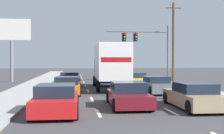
% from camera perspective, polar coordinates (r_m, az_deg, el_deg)
% --- Properties ---
extents(ground_plane, '(140.00, 140.00, 0.00)m').
position_cam_1_polar(ground_plane, '(32.10, -2.46, -3.10)').
color(ground_plane, '#3D3D3F').
extents(sidewalk_right, '(2.73, 80.00, 0.14)m').
position_cam_1_polar(sidewalk_right, '(28.58, 11.80, -3.49)').
color(sidewalk_right, '#9E9E99').
rests_on(sidewalk_right, ground_plane).
extents(sidewalk_left, '(2.73, 80.00, 0.14)m').
position_cam_1_polar(sidewalk_left, '(27.25, -15.53, -3.73)').
color(sidewalk_left, '#9E9E99').
rests_on(sidewalk_left, ground_plane).
extents(lane_markings, '(3.54, 52.00, 0.01)m').
position_cam_1_polar(lane_markings, '(28.30, -1.78, -3.65)').
color(lane_markings, silver).
rests_on(lane_markings, ground_plane).
extents(car_green, '(2.09, 4.37, 1.32)m').
position_cam_1_polar(car_green, '(27.83, -8.29, -2.52)').
color(car_green, '#196B38').
rests_on(car_green, ground_plane).
extents(car_orange, '(2.06, 4.63, 1.26)m').
position_cam_1_polar(car_orange, '(21.21, -8.78, -3.73)').
color(car_orange, orange).
rests_on(car_orange, ground_plane).
extents(car_red, '(2.06, 4.50, 1.32)m').
position_cam_1_polar(car_red, '(13.42, -10.88, -6.36)').
color(car_red, red).
rests_on(car_red, ground_plane).
extents(box_truck, '(2.76, 8.76, 3.70)m').
position_cam_1_polar(box_truck, '(24.31, -0.35, 0.55)').
color(box_truck, white).
rests_on(box_truck, ground_plane).
extents(car_maroon, '(2.07, 4.43, 1.28)m').
position_cam_1_polar(car_maroon, '(15.22, 3.18, -5.59)').
color(car_maroon, maroon).
rests_on(car_maroon, ground_plane).
extents(car_yellow, '(2.09, 4.56, 1.26)m').
position_cam_1_polar(car_yellow, '(29.01, 4.67, -2.39)').
color(car_yellow, yellow).
rests_on(car_yellow, ground_plane).
extents(car_gray, '(1.90, 4.61, 1.26)m').
position_cam_1_polar(car_gray, '(21.99, 8.61, -3.53)').
color(car_gray, slate).
rests_on(car_gray, ground_plane).
extents(car_tan, '(2.05, 4.68, 1.28)m').
position_cam_1_polar(car_tan, '(15.22, 15.70, -5.57)').
color(car_tan, tan).
rests_on(car_tan, ground_plane).
extents(traffic_signal_mast, '(7.50, 0.69, 6.63)m').
position_cam_1_polar(traffic_signal_mast, '(34.56, 6.02, 5.05)').
color(traffic_signal_mast, '#595B56').
rests_on(traffic_signal_mast, ground_plane).
extents(utility_pole_mid, '(1.80, 0.28, 9.13)m').
position_cam_1_polar(utility_pole_mid, '(34.47, 11.93, 5.00)').
color(utility_pole_mid, brown).
rests_on(utility_pole_mid, ground_plane).
extents(roadside_billboard, '(4.23, 0.36, 7.21)m').
position_cam_1_polar(roadside_billboard, '(35.23, -19.10, 5.62)').
color(roadside_billboard, slate).
rests_on(roadside_billboard, ground_plane).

